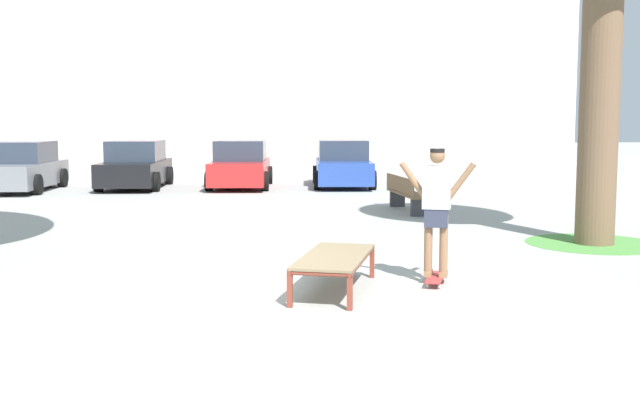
# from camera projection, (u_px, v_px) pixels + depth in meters

# --- Properties ---
(ground_plane) EXTENTS (120.00, 120.00, 0.00)m
(ground_plane) POSITION_uv_depth(u_px,v_px,m) (273.00, 295.00, 9.32)
(ground_plane) COLOR #A8A8A3
(building_facade) EXTENTS (39.13, 4.00, 12.85)m
(building_facade) POSITION_uv_depth(u_px,v_px,m) (191.00, 35.00, 38.08)
(building_facade) COLOR beige
(building_facade) RESTS_ON ground
(skate_box) EXTENTS (1.33, 2.04, 0.46)m
(skate_box) POSITION_uv_depth(u_px,v_px,m) (335.00, 259.00, 9.49)
(skate_box) COLOR brown
(skate_box) RESTS_ON ground
(skateboard) EXTENTS (0.47, 0.82, 0.09)m
(skateboard) POSITION_uv_depth(u_px,v_px,m) (435.00, 278.00, 9.97)
(skateboard) COLOR #B23333
(skateboard) RESTS_ON ground
(skater) EXTENTS (0.96, 0.43, 1.69)m
(skater) POSITION_uv_depth(u_px,v_px,m) (437.00, 203.00, 9.87)
(skater) COLOR #8E6647
(skater) RESTS_ON skateboard
(grass_patch_near_right) EXTENTS (2.35, 2.35, 0.01)m
(grass_patch_near_right) POSITION_uv_depth(u_px,v_px,m) (594.00, 243.00, 13.20)
(grass_patch_near_right) COLOR #519342
(grass_patch_near_right) RESTS_ON ground
(car_grey) EXTENTS (2.13, 4.31, 1.50)m
(car_grey) POSITION_uv_depth(u_px,v_px,m) (22.00, 168.00, 22.99)
(car_grey) COLOR slate
(car_grey) RESTS_ON ground
(car_black) EXTENTS (2.17, 4.32, 1.50)m
(car_black) POSITION_uv_depth(u_px,v_px,m) (136.00, 166.00, 24.02)
(car_black) COLOR black
(car_black) RESTS_ON ground
(car_red) EXTENTS (2.23, 4.35, 1.50)m
(car_red) POSITION_uv_depth(u_px,v_px,m) (241.00, 166.00, 24.25)
(car_red) COLOR red
(car_red) RESTS_ON ground
(car_blue) EXTENTS (2.23, 4.35, 1.50)m
(car_blue) POSITION_uv_depth(u_px,v_px,m) (343.00, 165.00, 24.64)
(car_blue) COLOR #28479E
(car_blue) RESTS_ON ground
(park_bench) EXTENTS (0.51, 2.41, 0.83)m
(park_bench) POSITION_uv_depth(u_px,v_px,m) (405.00, 192.00, 17.84)
(park_bench) COLOR brown
(park_bench) RESTS_ON ground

